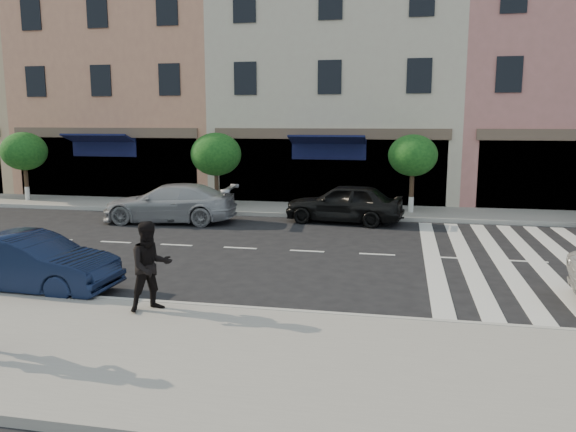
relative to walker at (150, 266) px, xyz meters
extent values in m
plane|color=black|center=(1.99, 2.00, -1.01)|extent=(120.00, 120.00, 0.00)
cube|color=gray|center=(1.99, -1.75, -0.93)|extent=(60.00, 4.50, 0.15)
cube|color=gray|center=(1.99, 13.00, -0.93)|extent=(60.00, 3.00, 0.15)
cube|color=tan|center=(-9.01, 19.00, 5.99)|extent=(10.00, 9.00, 14.00)
cube|color=beige|center=(1.49, 19.00, 4.49)|extent=(11.00, 9.00, 11.00)
cylinder|color=#473323|center=(-12.01, 12.80, -0.03)|extent=(0.18, 0.18, 1.65)
cylinder|color=silver|center=(-12.01, 12.80, -0.56)|extent=(0.20, 0.20, 0.60)
ellipsoid|color=#124115|center=(-12.01, 12.80, 1.34)|extent=(2.00, 2.00, 1.70)
cylinder|color=#473323|center=(-3.01, 12.80, -0.06)|extent=(0.18, 0.18, 1.60)
cylinder|color=silver|center=(-3.01, 12.80, -0.56)|extent=(0.20, 0.20, 0.60)
ellipsoid|color=#124115|center=(-3.01, 12.80, 1.31)|extent=(2.10, 2.10, 1.79)
cylinder|color=#473323|center=(4.99, 12.80, -0.01)|extent=(0.18, 0.18, 1.71)
cylinder|color=silver|center=(4.99, 12.80, -0.56)|extent=(0.20, 0.20, 0.60)
ellipsoid|color=#124115|center=(4.99, 12.80, 1.37)|extent=(1.90, 1.90, 1.62)
imported|color=black|center=(0.00, 0.00, 0.00)|extent=(1.05, 1.04, 1.72)
imported|color=#0E1832|center=(-3.35, 1.00, -0.36)|extent=(3.97, 1.48, 1.30)
imported|color=#A0A0A5|center=(-3.75, 9.60, -0.30)|extent=(5.05, 2.43, 1.42)
imported|color=black|center=(2.56, 10.78, -0.28)|extent=(4.45, 2.25, 1.45)
camera|label=1|loc=(4.59, -9.54, 2.73)|focal=35.00mm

